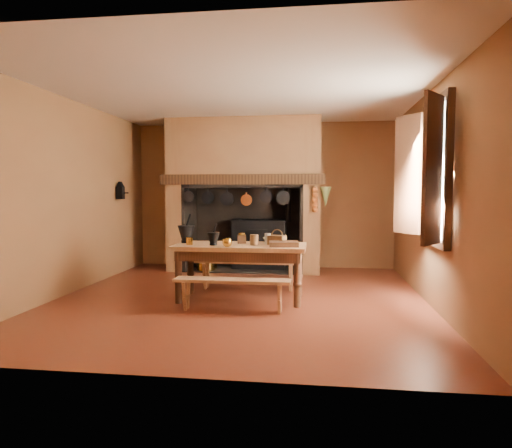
# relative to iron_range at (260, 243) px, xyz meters

# --- Properties ---
(floor) EXTENTS (5.50, 5.50, 0.00)m
(floor) POSITION_rel_iron_range_xyz_m (0.04, -2.45, -0.48)
(floor) COLOR #602717
(floor) RESTS_ON ground
(ceiling) EXTENTS (5.50, 5.50, 0.00)m
(ceiling) POSITION_rel_iron_range_xyz_m (0.04, -2.45, 2.32)
(ceiling) COLOR silver
(ceiling) RESTS_ON back_wall
(back_wall) EXTENTS (5.00, 0.02, 2.80)m
(back_wall) POSITION_rel_iron_range_xyz_m (0.04, 0.30, 0.92)
(back_wall) COLOR brown
(back_wall) RESTS_ON floor
(wall_left) EXTENTS (0.02, 5.50, 2.80)m
(wall_left) POSITION_rel_iron_range_xyz_m (-2.46, -2.45, 0.92)
(wall_left) COLOR brown
(wall_left) RESTS_ON floor
(wall_right) EXTENTS (0.02, 5.50, 2.80)m
(wall_right) POSITION_rel_iron_range_xyz_m (2.54, -2.45, 0.92)
(wall_right) COLOR brown
(wall_right) RESTS_ON floor
(wall_front) EXTENTS (5.00, 0.02, 2.80)m
(wall_front) POSITION_rel_iron_range_xyz_m (0.04, -5.20, 0.92)
(wall_front) COLOR brown
(wall_front) RESTS_ON floor
(chimney_breast) EXTENTS (2.95, 0.96, 2.80)m
(chimney_breast) POSITION_rel_iron_range_xyz_m (-0.26, -0.14, 1.33)
(chimney_breast) COLOR brown
(chimney_breast) RESTS_ON floor
(iron_range) EXTENTS (1.12, 0.55, 1.60)m
(iron_range) POSITION_rel_iron_range_xyz_m (0.00, 0.00, 0.00)
(iron_range) COLOR black
(iron_range) RESTS_ON floor
(hearth_pans) EXTENTS (0.51, 0.62, 0.20)m
(hearth_pans) POSITION_rel_iron_range_xyz_m (-1.01, -0.23, -0.39)
(hearth_pans) COLOR gold
(hearth_pans) RESTS_ON floor
(hanging_pans) EXTENTS (1.92, 0.29, 0.27)m
(hanging_pans) POSITION_rel_iron_range_xyz_m (-0.30, -0.64, 0.88)
(hanging_pans) COLOR black
(hanging_pans) RESTS_ON chimney_breast
(onion_string) EXTENTS (0.12, 0.10, 0.46)m
(onion_string) POSITION_rel_iron_range_xyz_m (1.04, -0.66, 0.85)
(onion_string) COLOR #A3491E
(onion_string) RESTS_ON chimney_breast
(herb_bunch) EXTENTS (0.20, 0.20, 0.35)m
(herb_bunch) POSITION_rel_iron_range_xyz_m (1.22, -0.66, 0.90)
(herb_bunch) COLOR #5D6831
(herb_bunch) RESTS_ON chimney_breast
(window) EXTENTS (0.39, 1.75, 1.76)m
(window) POSITION_rel_iron_range_xyz_m (2.39, -2.85, 1.22)
(window) COLOR white
(window) RESTS_ON wall_right
(wall_coffee_mill) EXTENTS (0.23, 0.16, 0.31)m
(wall_coffee_mill) POSITION_rel_iron_range_xyz_m (-2.38, -0.90, 1.03)
(wall_coffee_mill) COLOR black
(wall_coffee_mill) RESTS_ON wall_left
(work_table) EXTENTS (1.75, 0.78, 0.76)m
(work_table) POSITION_rel_iron_range_xyz_m (0.06, -2.56, 0.16)
(work_table) COLOR tan
(work_table) RESTS_ON floor
(bench_front) EXTENTS (1.43, 0.25, 0.40)m
(bench_front) POSITION_rel_iron_range_xyz_m (0.06, -3.16, -0.18)
(bench_front) COLOR tan
(bench_front) RESTS_ON floor
(bench_back) EXTENTS (1.59, 0.28, 0.45)m
(bench_back) POSITION_rel_iron_range_xyz_m (0.06, -1.90, -0.15)
(bench_back) COLOR tan
(bench_back) RESTS_ON floor
(mortar_large) EXTENTS (0.24, 0.24, 0.41)m
(mortar_large) POSITION_rel_iron_range_xyz_m (-0.72, -2.47, 0.41)
(mortar_large) COLOR black
(mortar_large) RESTS_ON work_table
(mortar_small) EXTENTS (0.17, 0.17, 0.29)m
(mortar_small) POSITION_rel_iron_range_xyz_m (-0.28, -2.71, 0.37)
(mortar_small) COLOR black
(mortar_small) RESTS_ON work_table
(coffee_grinder) EXTENTS (0.16, 0.14, 0.18)m
(coffee_grinder) POSITION_rel_iron_range_xyz_m (0.05, -2.42, 0.34)
(coffee_grinder) COLOR #3C2013
(coffee_grinder) RESTS_ON work_table
(brass_mug_a) EXTENTS (0.09, 0.09, 0.10)m
(brass_mug_a) POSITION_rel_iron_range_xyz_m (-0.61, -2.69, 0.33)
(brass_mug_a) COLOR gold
(brass_mug_a) RESTS_ON work_table
(brass_mug_b) EXTENTS (0.08, 0.08, 0.08)m
(brass_mug_b) POSITION_rel_iron_range_xyz_m (-0.12, -2.48, 0.32)
(brass_mug_b) COLOR gold
(brass_mug_b) RESTS_ON work_table
(mixing_bowl) EXTENTS (0.38, 0.38, 0.08)m
(mixing_bowl) POSITION_rel_iron_range_xyz_m (0.50, -2.35, 0.31)
(mixing_bowl) COLOR beige
(mixing_bowl) RESTS_ON work_table
(stoneware_crock) EXTENTS (0.13, 0.13, 0.14)m
(stoneware_crock) POSITION_rel_iron_range_xyz_m (0.26, -2.63, 0.35)
(stoneware_crock) COLOR brown
(stoneware_crock) RESTS_ON work_table
(glass_jar) EXTENTS (0.09, 0.09, 0.15)m
(glass_jar) POSITION_rel_iron_range_xyz_m (0.42, -2.47, 0.35)
(glass_jar) COLOR beige
(glass_jar) RESTS_ON work_table
(wicker_basket) EXTENTS (0.26, 0.22, 0.21)m
(wicker_basket) POSITION_rel_iron_range_xyz_m (0.55, -2.51, 0.34)
(wicker_basket) COLOR #542D19
(wicker_basket) RESTS_ON work_table
(wooden_tray) EXTENTS (0.40, 0.31, 0.06)m
(wooden_tray) POSITION_rel_iron_range_xyz_m (0.65, -2.71, 0.31)
(wooden_tray) COLOR #3C2013
(wooden_tray) RESTS_ON work_table
(brass_cup) EXTENTS (0.16, 0.16, 0.10)m
(brass_cup) POSITION_rel_iron_range_xyz_m (-0.07, -2.85, 0.33)
(brass_cup) COLOR gold
(brass_cup) RESTS_ON work_table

